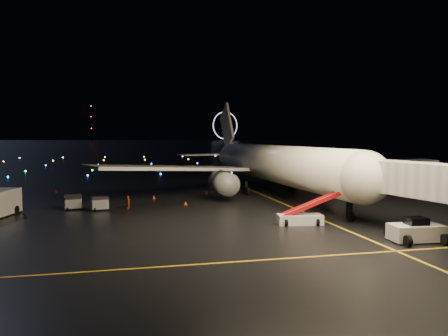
{
  "coord_description": "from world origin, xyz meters",
  "views": [
    {
      "loc": [
        -8.38,
        -39.14,
        8.83
      ],
      "look_at": [
        3.48,
        12.0,
        5.0
      ],
      "focal_mm": 35.0,
      "sensor_mm": 36.0,
      "label": 1
    }
  ],
  "objects_px": {
    "baggage_cart_2": "(72,203)",
    "airliner": "(267,143)",
    "belt_loader": "(300,209)",
    "crew_c": "(128,202)",
    "pushback_tug": "(416,229)",
    "baggage_cart_0": "(73,202)",
    "baggage_cart_1": "(100,204)"
  },
  "relations": [
    {
      "from": "airliner",
      "to": "crew_c",
      "type": "bearing_deg",
      "value": -156.93
    },
    {
      "from": "airliner",
      "to": "crew_c",
      "type": "height_order",
      "value": "airliner"
    },
    {
      "from": "crew_c",
      "to": "baggage_cart_1",
      "type": "relative_size",
      "value": 0.81
    },
    {
      "from": "airliner",
      "to": "baggage_cart_2",
      "type": "height_order",
      "value": "airliner"
    },
    {
      "from": "belt_loader",
      "to": "baggage_cart_1",
      "type": "relative_size",
      "value": 3.42
    },
    {
      "from": "pushback_tug",
      "to": "baggage_cart_0",
      "type": "height_order",
      "value": "pushback_tug"
    },
    {
      "from": "airliner",
      "to": "baggage_cart_1",
      "type": "xyz_separation_m",
      "value": [
        -24.64,
        -11.17,
        -6.96
      ]
    },
    {
      "from": "baggage_cart_2",
      "to": "airliner",
      "type": "bearing_deg",
      "value": 5.65
    },
    {
      "from": "belt_loader",
      "to": "crew_c",
      "type": "xyz_separation_m",
      "value": [
        -16.69,
        13.81,
        -0.81
      ]
    },
    {
      "from": "belt_loader",
      "to": "crew_c",
      "type": "relative_size",
      "value": 4.22
    },
    {
      "from": "pushback_tug",
      "to": "baggage_cart_2",
      "type": "distance_m",
      "value": 37.93
    },
    {
      "from": "airliner",
      "to": "baggage_cart_1",
      "type": "height_order",
      "value": "airliner"
    },
    {
      "from": "baggage_cart_1",
      "to": "baggage_cart_0",
      "type": "bearing_deg",
      "value": 138.94
    },
    {
      "from": "belt_loader",
      "to": "baggage_cart_0",
      "type": "bearing_deg",
      "value": 156.18
    },
    {
      "from": "crew_c",
      "to": "baggage_cart_0",
      "type": "relative_size",
      "value": 0.77
    },
    {
      "from": "baggage_cart_1",
      "to": "baggage_cart_2",
      "type": "bearing_deg",
      "value": 146.91
    },
    {
      "from": "belt_loader",
      "to": "airliner",
      "type": "bearing_deg",
      "value": 88.11
    },
    {
      "from": "belt_loader",
      "to": "crew_c",
      "type": "height_order",
      "value": "belt_loader"
    },
    {
      "from": "belt_loader",
      "to": "baggage_cart_0",
      "type": "relative_size",
      "value": 3.23
    },
    {
      "from": "pushback_tug",
      "to": "crew_c",
      "type": "relative_size",
      "value": 2.77
    },
    {
      "from": "baggage_cart_0",
      "to": "baggage_cart_2",
      "type": "bearing_deg",
      "value": -97.05
    },
    {
      "from": "airliner",
      "to": "belt_loader",
      "type": "xyz_separation_m",
      "value": [
        -4.64,
        -24.26,
        -6.18
      ]
    },
    {
      "from": "belt_loader",
      "to": "baggage_cart_2",
      "type": "relative_size",
      "value": 3.54
    },
    {
      "from": "crew_c",
      "to": "belt_loader",
      "type": "bearing_deg",
      "value": 44.9
    },
    {
      "from": "pushback_tug",
      "to": "crew_c",
      "type": "height_order",
      "value": "pushback_tug"
    },
    {
      "from": "airliner",
      "to": "baggage_cart_1",
      "type": "distance_m",
      "value": 27.93
    },
    {
      "from": "airliner",
      "to": "baggage_cart_1",
      "type": "bearing_deg",
      "value": -158.66
    },
    {
      "from": "crew_c",
      "to": "baggage_cart_1",
      "type": "height_order",
      "value": "baggage_cart_1"
    },
    {
      "from": "airliner",
      "to": "pushback_tug",
      "type": "xyz_separation_m",
      "value": [
        2.03,
        -33.16,
        -6.74
      ]
    },
    {
      "from": "baggage_cart_0",
      "to": "baggage_cart_1",
      "type": "relative_size",
      "value": 1.06
    },
    {
      "from": "belt_loader",
      "to": "baggage_cart_2",
      "type": "bearing_deg",
      "value": 157.17
    },
    {
      "from": "airliner",
      "to": "pushback_tug",
      "type": "height_order",
      "value": "airliner"
    }
  ]
}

